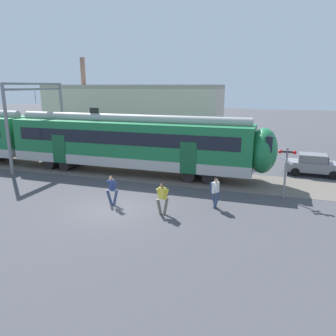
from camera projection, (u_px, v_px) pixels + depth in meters
ground_plane at (113, 208)px, 17.41m from camera, size 160.00×160.00×0.00m
track_bed at (12, 162)px, 27.91m from camera, size 80.00×4.40×0.01m
commuter_train at (33, 137)px, 26.60m from camera, size 38.05×3.07×4.73m
pedestrian_navy at (112, 188)px, 17.61m from camera, size 0.68×0.44×1.67m
pedestrian_yellow at (163, 196)px, 16.31m from camera, size 0.66×0.57×1.67m
pedestrian_white at (215, 190)px, 17.23m from camera, size 0.58×0.65×1.67m
parked_car_grey at (314, 165)px, 23.64m from camera, size 4.06×1.88×1.54m
catenary_gantry at (37, 112)px, 25.90m from camera, size 0.24×6.64×6.53m
crossing_signal at (286, 165)px, 18.31m from camera, size 0.96×0.21×3.00m
background_building at (132, 116)px, 34.16m from camera, size 18.44×5.00×9.20m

